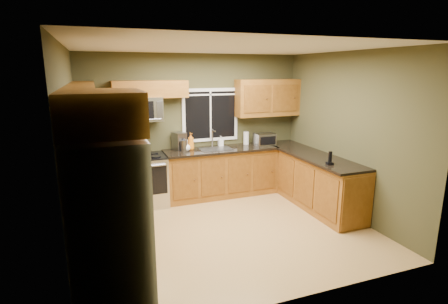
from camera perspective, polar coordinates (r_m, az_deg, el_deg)
floor at (r=5.50m, az=0.80°, el=-12.58°), size 4.20×4.20×0.00m
ceiling at (r=4.97m, az=0.90°, el=16.74°), size 4.20×4.20×0.00m
back_wall at (r=6.75m, az=-4.69°, el=4.26°), size 4.20×0.00×4.20m
front_wall at (r=3.50m, az=11.56°, el=-4.43°), size 4.20×0.00×4.20m
left_wall at (r=4.75m, az=-23.52°, el=-0.62°), size 0.00×3.60×3.60m
right_wall at (r=6.13m, az=19.50°, el=2.64°), size 0.00×3.60×3.60m
window at (r=6.79m, az=-2.23°, el=6.08°), size 1.12×0.03×1.02m
base_cabinets_left at (r=5.45m, az=-19.24°, el=-8.45°), size 0.60×2.65×0.90m
countertop_left at (r=5.31m, az=-19.36°, el=-3.70°), size 0.65×2.65×0.04m
base_cabinets_back at (r=6.79m, az=-0.48°, el=-3.43°), size 2.17×0.60×0.90m
countertop_back at (r=6.65m, az=-0.42°, el=0.40°), size 2.17×0.65×0.04m
base_cabinets_peninsula at (r=6.58m, az=13.88°, el=-4.37°), size 0.60×2.52×0.90m
countertop_peninsula at (r=6.45m, az=13.88°, el=-0.39°), size 0.65×2.50×0.04m
upper_cabinets_left at (r=5.13m, az=-21.95°, el=6.27°), size 0.33×2.65×0.72m
upper_cabinets_back_left at (r=6.34m, az=-11.94°, el=10.00°), size 1.30×0.33×0.30m
upper_cabinets_back_right at (r=7.07m, az=7.13°, el=8.78°), size 1.30×0.33×0.72m
upper_cabinet_over_fridge at (r=3.34m, az=-19.44°, el=6.19°), size 0.72×0.90×0.38m
refrigerator at (r=3.64m, az=-18.04°, el=-11.71°), size 0.74×0.90×1.80m
range at (r=6.43m, az=-12.80°, el=-4.55°), size 0.76×0.69×0.94m
microwave at (r=6.31m, az=-13.56°, el=6.79°), size 0.76×0.41×0.42m
sink at (r=6.62m, az=-1.41°, el=0.63°), size 0.60×0.42×0.36m
toaster_oven at (r=6.96m, az=6.65°, el=2.07°), size 0.38×0.30×0.24m
coffee_maker at (r=6.55m, az=-7.31°, el=1.66°), size 0.26×0.31×0.33m
kettle at (r=6.46m, az=-6.58°, el=1.16°), size 0.18×0.18×0.25m
paper_towel_roll at (r=7.03m, az=3.63°, el=2.29°), size 0.11×0.11×0.28m
soap_bottle_a at (r=6.56m, az=-5.44°, el=1.75°), size 0.15×0.15×0.31m
soap_bottle_b at (r=6.85m, az=-0.55°, el=1.80°), size 0.09×0.10×0.20m
soap_bottle_c at (r=6.47m, az=-6.08°, el=0.91°), size 0.16×0.16×0.17m
cordless_phone at (r=5.76m, az=16.90°, el=-1.35°), size 0.11×0.11×0.21m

